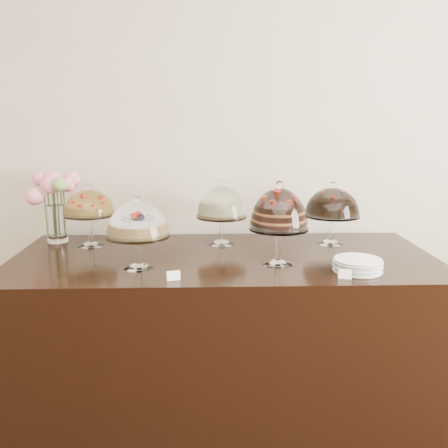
{
  "coord_description": "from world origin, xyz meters",
  "views": [
    {
      "loc": [
        -0.26,
        -0.08,
        1.61
      ],
      "look_at": [
        -0.17,
        2.4,
        1.08
      ],
      "focal_mm": 40.0,
      "sensor_mm": 36.0,
      "label": 1
    }
  ],
  "objects_px": {
    "cake_stand_dark_choco": "(332,204)",
    "plate_stack": "(358,265)",
    "cake_stand_sugar_sponge": "(138,223)",
    "cake_stand_fruit_tart": "(89,206)",
    "cake_stand_cheesecake": "(222,205)",
    "flower_vase": "(54,196)",
    "cake_stand_choco_layer": "(279,212)",
    "display_counter": "(224,335)"
  },
  "relations": [
    {
      "from": "cake_stand_fruit_tart",
      "to": "plate_stack",
      "type": "bearing_deg",
      "value": -21.31
    },
    {
      "from": "cake_stand_sugar_sponge",
      "to": "plate_stack",
      "type": "relative_size",
      "value": 1.6
    },
    {
      "from": "cake_stand_choco_layer",
      "to": "cake_stand_dark_choco",
      "type": "relative_size",
      "value": 1.16
    },
    {
      "from": "cake_stand_dark_choco",
      "to": "plate_stack",
      "type": "relative_size",
      "value": 1.6
    },
    {
      "from": "cake_stand_sugar_sponge",
      "to": "cake_stand_dark_choco",
      "type": "xyz_separation_m",
      "value": [
        1.04,
        0.44,
        0.01
      ]
    },
    {
      "from": "flower_vase",
      "to": "plate_stack",
      "type": "height_order",
      "value": "flower_vase"
    },
    {
      "from": "display_counter",
      "to": "cake_stand_fruit_tart",
      "type": "relative_size",
      "value": 6.19
    },
    {
      "from": "cake_stand_cheesecake",
      "to": "cake_stand_dark_choco",
      "type": "height_order",
      "value": "cake_stand_cheesecake"
    },
    {
      "from": "cake_stand_choco_layer",
      "to": "cake_stand_fruit_tart",
      "type": "xyz_separation_m",
      "value": [
        -1.01,
        0.4,
        -0.03
      ]
    },
    {
      "from": "cake_stand_sugar_sponge",
      "to": "plate_stack",
      "type": "xyz_separation_m",
      "value": [
        1.03,
        -0.09,
        -0.19
      ]
    },
    {
      "from": "cake_stand_sugar_sponge",
      "to": "flower_vase",
      "type": "relative_size",
      "value": 0.87
    },
    {
      "from": "cake_stand_cheesecake",
      "to": "cake_stand_fruit_tart",
      "type": "distance_m",
      "value": 0.74
    },
    {
      "from": "cake_stand_dark_choco",
      "to": "plate_stack",
      "type": "distance_m",
      "value": 0.57
    },
    {
      "from": "cake_stand_sugar_sponge",
      "to": "cake_stand_cheesecake",
      "type": "bearing_deg",
      "value": 47.79
    },
    {
      "from": "display_counter",
      "to": "cake_stand_choco_layer",
      "type": "bearing_deg",
      "value": -33.14
    },
    {
      "from": "display_counter",
      "to": "cake_stand_choco_layer",
      "type": "height_order",
      "value": "cake_stand_choco_layer"
    },
    {
      "from": "cake_stand_dark_choco",
      "to": "flower_vase",
      "type": "xyz_separation_m",
      "value": [
        -1.59,
        0.1,
        0.04
      ]
    },
    {
      "from": "flower_vase",
      "to": "cake_stand_sugar_sponge",
      "type": "bearing_deg",
      "value": -44.59
    },
    {
      "from": "display_counter",
      "to": "plate_stack",
      "type": "distance_m",
      "value": 0.84
    },
    {
      "from": "cake_stand_sugar_sponge",
      "to": "cake_stand_cheesecake",
      "type": "xyz_separation_m",
      "value": [
        0.41,
        0.45,
        0.01
      ]
    },
    {
      "from": "display_counter",
      "to": "flower_vase",
      "type": "relative_size",
      "value": 5.32
    },
    {
      "from": "cake_stand_choco_layer",
      "to": "flower_vase",
      "type": "bearing_deg",
      "value": 157.55
    },
    {
      "from": "cake_stand_choco_layer",
      "to": "cake_stand_cheesecake",
      "type": "bearing_deg",
      "value": 122.63
    },
    {
      "from": "cake_stand_dark_choco",
      "to": "flower_vase",
      "type": "bearing_deg",
      "value": 176.29
    },
    {
      "from": "cake_stand_sugar_sponge",
      "to": "cake_stand_cheesecake",
      "type": "relative_size",
      "value": 0.97
    },
    {
      "from": "cake_stand_choco_layer",
      "to": "cake_stand_dark_choco",
      "type": "bearing_deg",
      "value": 48.21
    },
    {
      "from": "display_counter",
      "to": "cake_stand_sugar_sponge",
      "type": "height_order",
      "value": "cake_stand_sugar_sponge"
    },
    {
      "from": "flower_vase",
      "to": "plate_stack",
      "type": "xyz_separation_m",
      "value": [
        1.59,
        -0.64,
        -0.24
      ]
    },
    {
      "from": "cake_stand_fruit_tart",
      "to": "cake_stand_cheesecake",
      "type": "bearing_deg",
      "value": 1.17
    },
    {
      "from": "cake_stand_choco_layer",
      "to": "cake_stand_dark_choco",
      "type": "height_order",
      "value": "cake_stand_choco_layer"
    },
    {
      "from": "cake_stand_choco_layer",
      "to": "plate_stack",
      "type": "bearing_deg",
      "value": -20.26
    },
    {
      "from": "plate_stack",
      "to": "cake_stand_sugar_sponge",
      "type": "bearing_deg",
      "value": 174.77
    },
    {
      "from": "display_counter",
      "to": "cake_stand_cheesecake",
      "type": "relative_size",
      "value": 5.93
    },
    {
      "from": "cake_stand_cheesecake",
      "to": "flower_vase",
      "type": "relative_size",
      "value": 0.9
    },
    {
      "from": "plate_stack",
      "to": "cake_stand_dark_choco",
      "type": "bearing_deg",
      "value": 89.63
    },
    {
      "from": "cake_stand_choco_layer",
      "to": "cake_stand_dark_choco",
      "type": "distance_m",
      "value": 0.54
    },
    {
      "from": "cake_stand_cheesecake",
      "to": "flower_vase",
      "type": "bearing_deg",
      "value": 174.47
    },
    {
      "from": "cake_stand_sugar_sponge",
      "to": "plate_stack",
      "type": "distance_m",
      "value": 1.06
    },
    {
      "from": "cake_stand_dark_choco",
      "to": "cake_stand_fruit_tart",
      "type": "xyz_separation_m",
      "value": [
        -1.37,
        -0.01,
        0.0
      ]
    },
    {
      "from": "cake_stand_choco_layer",
      "to": "cake_stand_fruit_tart",
      "type": "bearing_deg",
      "value": 158.31
    },
    {
      "from": "cake_stand_choco_layer",
      "to": "flower_vase",
      "type": "relative_size",
      "value": 1.01
    },
    {
      "from": "display_counter",
      "to": "cake_stand_cheesecake",
      "type": "distance_m",
      "value": 0.72
    }
  ]
}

